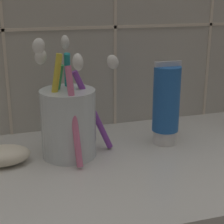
{
  "coord_description": "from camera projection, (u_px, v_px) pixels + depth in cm",
  "views": [
    {
      "loc": [
        -18.03,
        -46.84,
        25.46
      ],
      "look_at": [
        -3.04,
        1.8,
        9.06
      ],
      "focal_mm": 60.0,
      "sensor_mm": 36.0,
      "label": 1
    }
  ],
  "objects": [
    {
      "name": "soap_bar",
      "position": [
        2.0,
        156.0,
        0.53
      ],
      "size": [
        7.79,
        4.92,
        2.77
      ],
      "primitive_type": "ellipsoid",
      "color": "silver",
      "rests_on": "sink_counter"
    },
    {
      "name": "toothbrush_cup",
      "position": [
        68.0,
        120.0,
        0.55
      ],
      "size": [
        12.87,
        13.44,
        17.73
      ],
      "color": "silver",
      "rests_on": "sink_counter"
    },
    {
      "name": "toothpaste_tube",
      "position": [
        166.0,
        104.0,
        0.59
      ],
      "size": [
        4.43,
        4.22,
        13.41
      ],
      "color": "white",
      "rests_on": "sink_counter"
    },
    {
      "name": "sink_counter",
      "position": [
        135.0,
        166.0,
        0.55
      ],
      "size": [
        74.72,
        32.91,
        2.0
      ],
      "primitive_type": "cube",
      "color": "silver",
      "rests_on": "ground"
    }
  ]
}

